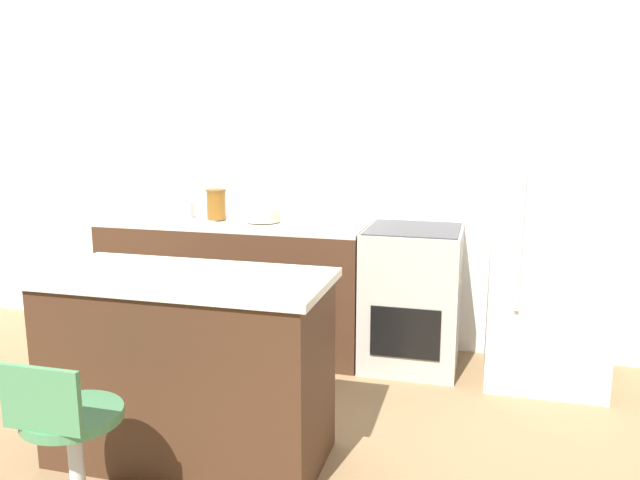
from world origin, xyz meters
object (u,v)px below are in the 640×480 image
at_px(oven_range, 412,297).
at_px(stool_chair, 71,450).
at_px(refrigerator, 550,240).
at_px(mixing_bowl, 263,216).
at_px(kettle, 184,207).

bearing_deg(oven_range, stool_chair, -116.38).
height_order(refrigerator, mixing_bowl, refrigerator).
bearing_deg(kettle, oven_range, -0.01).
bearing_deg(mixing_bowl, kettle, 180.00).
xyz_separation_m(stool_chair, mixing_bowl, (0.02, 2.16, 0.60)).
xyz_separation_m(stool_chair, kettle, (-0.58, 2.16, 0.63)).
height_order(oven_range, stool_chair, oven_range).
height_order(oven_range, mixing_bowl, mixing_bowl).
distance_m(kettle, mixing_bowl, 0.60).
bearing_deg(kettle, mixing_bowl, 0.00).
xyz_separation_m(refrigerator, kettle, (-2.50, 0.02, 0.11)).
bearing_deg(refrigerator, stool_chair, -131.97).
distance_m(stool_chair, mixing_bowl, 2.24).
distance_m(oven_range, stool_chair, 2.41).
distance_m(oven_range, kettle, 1.74).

